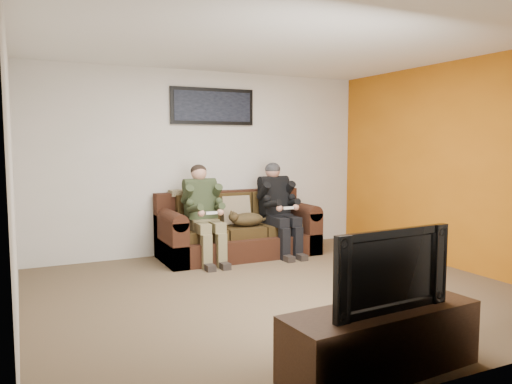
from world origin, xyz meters
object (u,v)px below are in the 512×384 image
sofa (237,231)px  person_right (278,203)px  tv_stand (381,340)px  person_left (203,208)px  cat (246,219)px  framed_poster (213,106)px  television (383,268)px

sofa → person_right: 0.71m
person_right → tv_stand: bearing=-107.3°
person_left → person_right: bearing=0.0°
cat → framed_poster: bearing=112.2°
cat → tv_stand: 3.62m
cat → television: size_ratio=0.68×
sofa → person_right: person_right is taller
person_left → framed_poster: framed_poster is taller
cat → framed_poster: size_ratio=0.53×
person_left → person_right: (1.12, 0.00, 0.00)m
sofa → television: size_ratio=2.24×
cat → television: (-0.61, -3.56, 0.20)m
television → framed_poster: bearing=81.1°
cat → tv_stand: (-0.61, -3.56, -0.31)m
sofa → television: bearing=-98.4°
person_right → framed_poster: framed_poster is taller
tv_stand → television: (0.00, 0.00, 0.51)m
television → tv_stand: bearing=-120.6°
sofa → person_left: 0.71m
person_right → television: size_ratio=1.34×
sofa → framed_poster: framed_poster is taller
television → cat: bearing=76.4°
framed_poster → television: 4.40m
television → person_left: bearing=86.0°
framed_poster → tv_stand: bearing=-94.9°
person_right → tv_stand: (-1.12, -3.60, -0.50)m
sofa → person_left: size_ratio=1.69×
framed_poster → person_left: bearing=-122.3°
tv_stand → person_left: bearing=86.0°
tv_stand → television: size_ratio=1.49×
framed_poster → cat: bearing=-67.8°
person_left → tv_stand: person_left is taller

